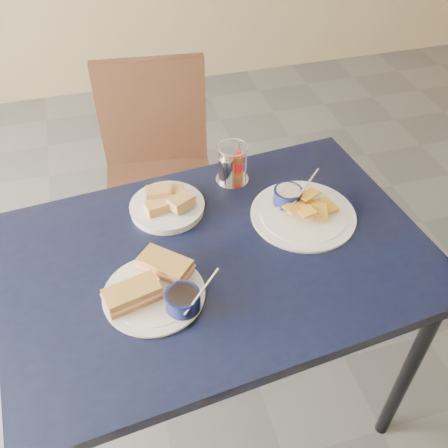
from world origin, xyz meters
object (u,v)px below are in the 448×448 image
object	(u,v)px
dining_table	(218,269)
condiment_caddy	(231,167)
plantain_plate	(299,209)
chair_far	(155,160)
bread_basket	(167,205)
sandwich_plate	(157,288)

from	to	relation	value
dining_table	condiment_caddy	distance (m)	0.36
plantain_plate	condiment_caddy	world-z (taller)	condiment_caddy
chair_far	condiment_caddy	world-z (taller)	chair_far
plantain_plate	bread_basket	bearing A→B (deg)	162.74
sandwich_plate	bread_basket	xyz separation A→B (m)	(0.09, 0.32, -0.00)
chair_far	bread_basket	bearing A→B (deg)	-93.94
bread_basket	plantain_plate	bearing A→B (deg)	-17.26
dining_table	sandwich_plate	xyz separation A→B (m)	(-0.19, -0.10, 0.09)
condiment_caddy	dining_table	bearing A→B (deg)	-112.62
dining_table	plantain_plate	bearing A→B (deg)	18.97
dining_table	condiment_caddy	bearing A→B (deg)	67.38
chair_far	sandwich_plate	world-z (taller)	chair_far
bread_basket	condiment_caddy	bearing A→B (deg)	21.61
bread_basket	sandwich_plate	bearing A→B (deg)	-105.46
dining_table	sandwich_plate	size ratio (longest dim) A/B	4.26
chair_far	condiment_caddy	xyz separation A→B (m)	(0.19, -0.47, 0.27)
chair_far	condiment_caddy	distance (m)	0.58
chair_far	sandwich_plate	xyz separation A→B (m)	(-0.13, -0.89, 0.24)
sandwich_plate	condiment_caddy	world-z (taller)	condiment_caddy
sandwich_plate	plantain_plate	size ratio (longest dim) A/B	0.93
plantain_plate	sandwich_plate	bearing A→B (deg)	-157.35
dining_table	bread_basket	distance (m)	0.26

